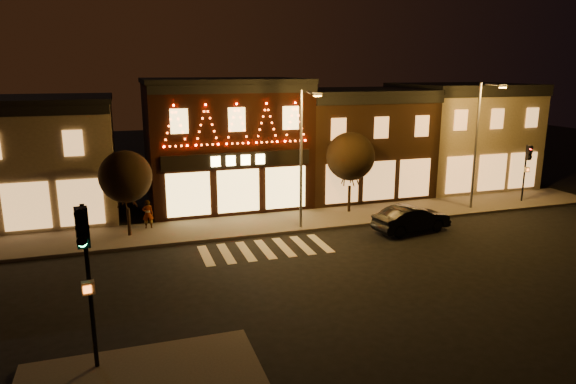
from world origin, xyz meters
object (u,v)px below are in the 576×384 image
traffic_signal_near (86,256)px  streetlamp_mid (303,149)px  dark_sedan (411,219)px  pedestrian (148,214)px

traffic_signal_near → streetlamp_mid: (10.62, 11.37, 0.92)m
streetlamp_mid → dark_sedan: bearing=-7.1°
streetlamp_mid → pedestrian: 9.44m
streetlamp_mid → dark_sedan: (5.70, -2.08, -3.89)m
streetlamp_mid → pedestrian: size_ratio=4.67×
streetlamp_mid → pedestrian: streetlamp_mid is taller
dark_sedan → streetlamp_mid: bearing=61.7°
dark_sedan → pedestrian: 14.78m
pedestrian → traffic_signal_near: bearing=82.8°
dark_sedan → pedestrian: bearing=63.0°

